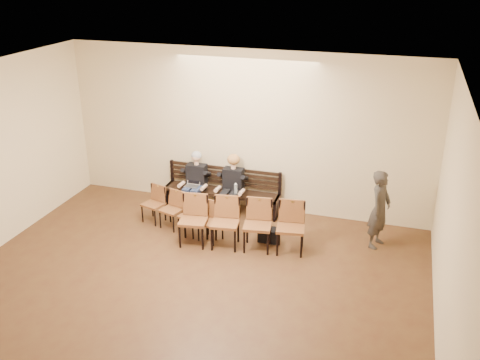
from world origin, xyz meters
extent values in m
plane|color=brown|center=(0.00, 0.00, 0.00)|extent=(10.00, 10.00, 0.00)
cube|color=beige|center=(0.00, 5.00, 1.75)|extent=(8.00, 0.02, 3.50)
cube|color=beige|center=(4.00, 0.00, 1.75)|extent=(0.02, 10.00, 3.50)
cube|color=white|center=(0.00, 0.00, 3.50)|extent=(8.00, 10.00, 0.02)
cube|color=black|center=(-0.44, 4.65, 0.23)|extent=(2.60, 0.90, 0.45)
cube|color=silver|center=(-1.03, 4.39, 0.56)|extent=(0.31, 0.25, 0.22)
cylinder|color=silver|center=(0.00, 4.31, 0.57)|extent=(0.08, 0.08, 0.25)
cube|color=black|center=(0.91, 3.58, 0.14)|extent=(0.37, 0.26, 0.27)
imported|color=#36322C|center=(2.96, 4.05, 0.89)|extent=(0.61, 0.75, 1.79)
cube|color=brown|center=(-0.91, 3.47, 0.39)|extent=(1.94, 0.93, 0.78)
cube|color=brown|center=(0.47, 3.18, 0.49)|extent=(2.44, 0.88, 0.98)
camera|label=1|loc=(3.16, -5.45, 5.23)|focal=40.00mm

